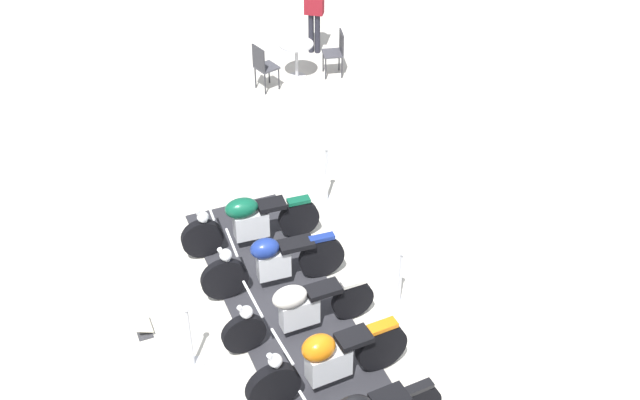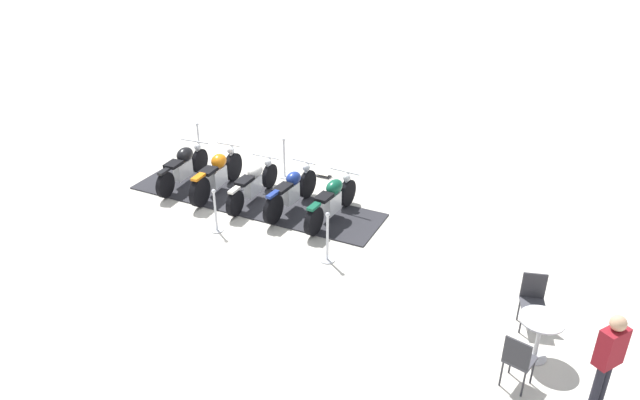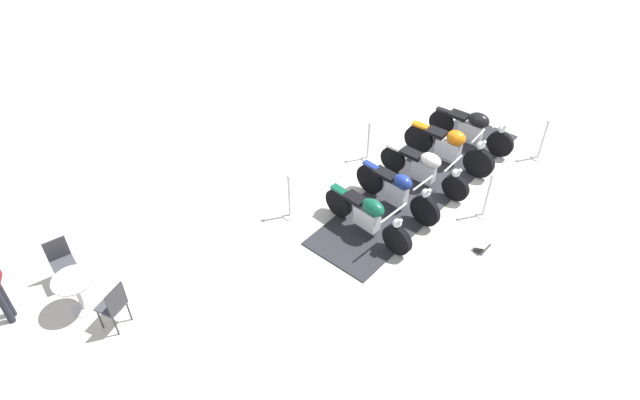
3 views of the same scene
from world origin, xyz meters
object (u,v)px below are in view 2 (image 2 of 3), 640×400
motorcycle_cream (254,182)px  motorcycle_black (184,165)px  stanchion_right_mid (284,164)px  bystander_person (609,356)px  stanchion_right_rear (199,147)px  motorcycle_navy (292,190)px  cafe_chair_across_table (533,298)px  motorcycle_forest (332,200)px  motorcycle_copper (217,174)px  stanchion_left_front (327,245)px  info_placard (323,174)px  cafe_chair_near_table (518,359)px  stanchion_left_mid (216,216)px  cafe_table (540,329)px

motorcycle_cream → motorcycle_black: motorcycle_black is taller
stanchion_right_mid → bystander_person: size_ratio=0.64×
stanchion_right_mid → stanchion_right_rear: stanchion_right_mid is taller
motorcycle_navy → cafe_chair_across_table: size_ratio=2.07×
motorcycle_navy → motorcycle_cream: size_ratio=1.00×
motorcycle_forest → motorcycle_copper: 3.08m
stanchion_left_front → info_placard: size_ratio=2.55×
motorcycle_forest → motorcycle_copper: bearing=94.0°
motorcycle_copper → info_placard: 2.78m
motorcycle_cream → cafe_chair_near_table: size_ratio=2.11×
stanchion_left_front → info_placard: bearing=-37.1°
motorcycle_copper → stanchion_right_mid: bearing=-38.0°
stanchion_left_mid → bystander_person: 8.02m
motorcycle_navy → cafe_chair_across_table: 5.90m
motorcycle_navy → cafe_table: size_ratio=2.61×
cafe_table → cafe_chair_near_table: size_ratio=0.81×
info_placard → motorcycle_copper: bearing=-134.2°
cafe_table → cafe_chair_across_table: (0.55, -0.62, -0.02)m
info_placard → cafe_chair_across_table: cafe_chair_across_table is taller
stanchion_left_mid → stanchion_right_mid: bearing=-64.1°
stanchion_right_mid → bystander_person: bearing=173.7°
motorcycle_black → cafe_chair_near_table: bearing=-115.8°
motorcycle_navy → bystander_person: bystander_person is taller
stanchion_left_front → cafe_chair_near_table: 4.41m
bystander_person → motorcycle_forest: bearing=3.0°
stanchion_right_mid → motorcycle_black: bearing=61.7°
motorcycle_navy → stanchion_left_mid: motorcycle_navy is taller
cafe_chair_near_table → stanchion_right_rear: bearing=75.7°
info_placard → cafe_table: size_ratio=0.56×
motorcycle_black → motorcycle_forest: bearing=-94.3°
motorcycle_forest → motorcycle_navy: motorcycle_navy is taller
motorcycle_forest → motorcycle_navy: (0.92, 0.45, 0.01)m
stanchion_right_rear → bystander_person: bystander_person is taller
stanchion_right_mid → stanchion_left_front: (-3.74, 1.57, -0.01)m
cafe_table → stanchion_left_mid: bearing=16.9°
cafe_table → motorcycle_forest: bearing=-2.9°
motorcycle_copper → stanchion_left_mid: bearing=-150.1°
stanchion_right_mid → info_placard: 1.05m
motorcycle_black → info_placard: motorcycle_black is taller
motorcycle_cream → motorcycle_navy: bearing=-91.8°
stanchion_right_mid → stanchion_left_front: 4.06m
cafe_chair_across_table → bystander_person: size_ratio=0.58×
motorcycle_copper → stanchion_left_mid: (-1.60, 0.95, -0.15)m
stanchion_right_rear → cafe_chair_near_table: bearing=178.1°
motorcycle_forest → bystander_person: (-6.64, 0.56, 0.52)m
cafe_chair_near_table → bystander_person: size_ratio=0.56×
motorcycle_copper → stanchion_left_front: size_ratio=1.84×
stanchion_left_mid → cafe_table: bearing=-163.1°
motorcycle_black → stanchion_left_mid: 2.59m
motorcycle_cream → stanchion_right_rear: bearing=59.7°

